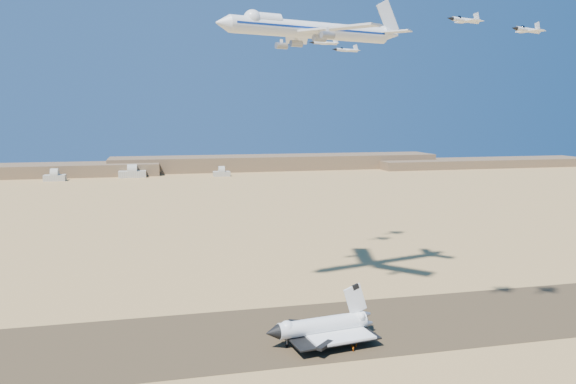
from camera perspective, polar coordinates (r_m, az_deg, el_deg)
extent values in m
plane|color=tan|center=(188.11, -2.17, -14.30)|extent=(1200.00, 1200.00, 0.00)
cube|color=#493B24|center=(188.10, -2.17, -14.29)|extent=(600.00, 50.00, 0.06)
cube|color=brown|center=(729.94, -1.10, 3.03)|extent=(420.00, 60.00, 18.00)
cube|color=brown|center=(809.74, 19.16, 2.82)|extent=(300.00, 60.00, 11.00)
cube|color=#B5B2A1|center=(653.35, -22.60, 1.34)|extent=(22.00, 14.00, 6.50)
cube|color=#B5B2A1|center=(659.97, -15.53, 1.76)|extent=(30.00, 15.00, 7.50)
cube|color=#B5B2A1|center=(653.69, -6.76, 1.85)|extent=(19.00, 12.50, 5.50)
cylinder|color=white|center=(181.14, 3.45, -13.36)|extent=(29.30, 9.14, 5.05)
cone|color=black|center=(175.30, -1.58, -14.09)|extent=(4.71, 5.33, 4.80)
sphere|color=white|center=(176.56, -0.11, -13.67)|extent=(4.69, 4.69, 4.69)
cube|color=white|center=(183.35, 4.49, -13.80)|extent=(22.75, 24.27, 0.81)
cube|color=black|center=(182.77, 3.97, -14.00)|extent=(29.89, 25.31, 0.45)
cube|color=white|center=(183.72, 6.84, -10.76)|extent=(8.37, 1.82, 10.39)
cylinder|color=gray|center=(178.34, -0.11, -15.07)|extent=(0.32, 0.32, 2.89)
cylinder|color=black|center=(178.71, -0.11, -15.35)|extent=(1.04, 0.54, 0.99)
cylinder|color=gray|center=(181.09, 5.66, -14.75)|extent=(0.32, 0.32, 2.89)
cylinder|color=black|center=(181.45, 5.66, -15.02)|extent=(1.04, 0.54, 0.99)
cylinder|color=gray|center=(188.55, 4.38, -13.79)|extent=(0.32, 0.32, 2.89)
cylinder|color=black|center=(188.90, 4.38, -14.05)|extent=(1.04, 0.54, 0.99)
cylinder|color=white|center=(215.49, 2.45, 16.11)|extent=(64.81, 22.14, 6.15)
cone|color=white|center=(200.47, -6.65, 16.69)|extent=(6.18, 7.15, 6.15)
sphere|color=white|center=(205.02, -3.64, 17.15)|extent=(6.34, 6.34, 6.34)
cube|color=white|center=(203.31, 5.19, 16.25)|extent=(25.80, 27.13, 0.67)
cube|color=white|center=(229.55, 0.89, 15.32)|extent=(15.21, 30.05, 0.67)
cube|color=white|center=(229.77, 11.05, 15.70)|extent=(11.17, 11.25, 0.48)
cube|color=white|center=(239.60, 9.12, 15.42)|extent=(7.94, 11.60, 0.48)
cube|color=white|center=(235.58, 10.10, 17.07)|extent=(10.78, 3.37, 13.73)
cylinder|color=gray|center=(206.58, 3.21, 15.33)|extent=(5.27, 3.61, 2.50)
cylinder|color=gray|center=(198.26, 4.04, 15.64)|extent=(5.27, 3.61, 2.50)
cylinder|color=gray|center=(221.51, 0.84, 14.84)|extent=(5.27, 3.61, 2.50)
cylinder|color=gray|center=(228.22, -0.67, 14.63)|extent=(5.27, 3.61, 2.50)
imported|color=#CF590C|center=(179.81, 6.95, -15.14)|extent=(0.52, 0.66, 1.59)
imported|color=#CF590C|center=(176.76, 6.64, -15.50)|extent=(0.91, 1.07, 1.90)
imported|color=#CF590C|center=(178.69, 6.51, -15.29)|extent=(1.02, 0.81, 1.55)
cylinder|color=white|center=(181.52, 17.59, 16.30)|extent=(10.73, 4.59, 1.27)
cone|color=black|center=(176.75, 16.13, 16.59)|extent=(2.61, 1.85, 1.18)
sphere|color=black|center=(179.59, 17.00, 16.56)|extent=(1.27, 1.27, 1.27)
cube|color=white|center=(182.17, 17.78, 16.20)|extent=(5.27, 7.88, 0.23)
cube|color=white|center=(184.90, 18.55, 16.10)|extent=(3.30, 4.93, 0.18)
cube|color=white|center=(185.23, 18.60, 16.48)|extent=(2.68, 1.07, 3.07)
cylinder|color=white|center=(187.96, 23.19, 14.89)|extent=(10.92, 5.30, 1.31)
cone|color=black|center=(182.39, 22.01, 15.18)|extent=(2.71, 2.02, 1.21)
sphere|color=black|center=(185.69, 22.72, 15.15)|extent=(1.31, 1.31, 1.31)
cube|color=white|center=(188.71, 23.34, 14.79)|extent=(5.77, 8.15, 0.23)
cube|color=white|center=(191.86, 23.96, 14.69)|extent=(3.61, 5.10, 0.19)
cube|color=white|center=(192.20, 24.01, 15.07)|extent=(2.72, 1.25, 3.16)
cylinder|color=white|center=(267.03, 3.80, 14.86)|extent=(11.71, 2.81, 1.36)
cone|color=black|center=(264.27, 2.37, 14.95)|extent=(2.66, 1.57, 1.26)
sphere|color=black|center=(265.92, 3.21, 15.00)|extent=(1.36, 1.36, 1.36)
cube|color=white|center=(267.40, 4.00, 14.81)|extent=(4.34, 8.12, 0.24)
cube|color=white|center=(269.03, 4.78, 14.80)|extent=(2.72, 5.08, 0.19)
cube|color=white|center=(269.28, 4.82, 15.09)|extent=(2.94, 0.61, 3.28)
cylinder|color=white|center=(284.23, 5.99, 14.14)|extent=(12.22, 4.82, 1.44)
cone|color=black|center=(280.05, 4.72, 14.25)|extent=(2.93, 2.03, 1.33)
sphere|color=black|center=(282.53, 5.46, 14.29)|extent=(1.44, 1.44, 1.44)
cube|color=white|center=(284.80, 6.16, 14.09)|extent=(5.74, 8.89, 0.26)
cube|color=white|center=(287.21, 6.85, 14.07)|extent=(3.60, 5.56, 0.21)
cube|color=white|center=(287.49, 6.89, 14.35)|extent=(3.05, 1.11, 3.47)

